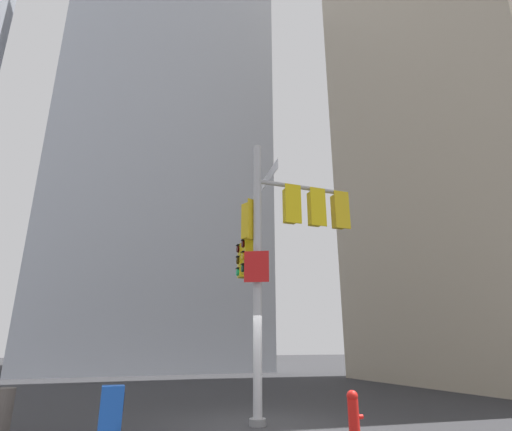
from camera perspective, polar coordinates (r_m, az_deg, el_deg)
ground at (r=10.50m, az=0.24°, el=-27.83°), size 120.00×120.00×0.00m
building_tower_right at (r=30.43m, az=28.46°, el=19.87°), size 13.15×13.15×38.78m
building_mid_block at (r=37.92m, az=-14.02°, el=4.95°), size 16.36×16.36×32.40m
signal_pole_assembly at (r=11.19m, az=2.75°, el=-3.54°), size 3.25×2.58×7.24m
fire_hydrant at (r=9.24m, az=13.74°, el=-25.72°), size 0.33×0.23×0.92m
newspaper_box at (r=9.52m, az=-20.00°, el=-24.82°), size 0.45×0.36×1.00m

